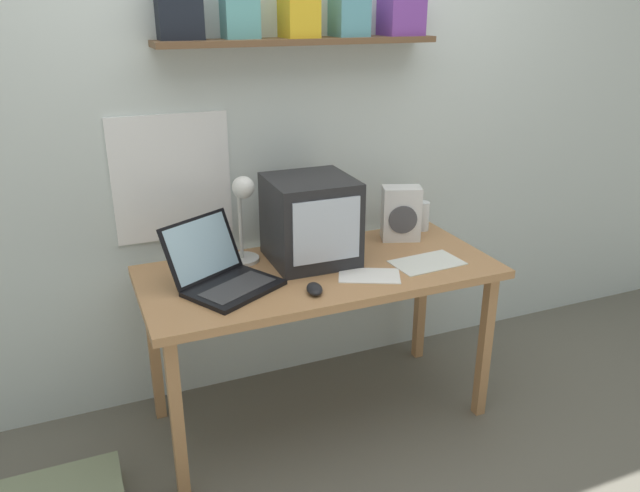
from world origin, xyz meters
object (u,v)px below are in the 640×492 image
object	(u,v)px
corner_desk	(320,283)
desk_lamp	(243,211)
space_heater	(401,214)
juice_glass	(423,217)
computer_mouse	(315,289)
crt_monitor	(311,220)
loose_paper_near_laptop	(427,263)
laptop	(220,270)
open_notebook	(369,276)

from	to	relation	value
corner_desk	desk_lamp	size ratio (longest dim) A/B	3.82
desk_lamp	space_heater	xyz separation A→B (m)	(0.75, 0.01, -0.11)
juice_glass	computer_mouse	world-z (taller)	juice_glass
corner_desk	juice_glass	distance (m)	0.70
corner_desk	crt_monitor	size ratio (longest dim) A/B	4.09
desk_lamp	loose_paper_near_laptop	world-z (taller)	desk_lamp
laptop	space_heater	xyz separation A→B (m)	(0.90, 0.18, 0.06)
loose_paper_near_laptop	computer_mouse	bearing A→B (deg)	-171.28
laptop	desk_lamp	bearing A→B (deg)	19.97
space_heater	open_notebook	size ratio (longest dim) A/B	0.88
laptop	juice_glass	xyz separation A→B (m)	(1.06, 0.25, 0.00)
corner_desk	space_heater	xyz separation A→B (m)	(0.48, 0.17, 0.19)
crt_monitor	laptop	size ratio (longest dim) A/B	0.77
crt_monitor	laptop	world-z (taller)	crt_monitor
corner_desk	crt_monitor	bearing A→B (deg)	88.11
corner_desk	juice_glass	size ratio (longest dim) A/B	10.50
computer_mouse	open_notebook	world-z (taller)	computer_mouse
computer_mouse	loose_paper_near_laptop	xyz separation A→B (m)	(0.55, 0.08, -0.01)
juice_glass	loose_paper_near_laptop	world-z (taller)	juice_glass
crt_monitor	corner_desk	bearing A→B (deg)	-90.94
loose_paper_near_laptop	space_heater	bearing A→B (deg)	83.21
desk_lamp	open_notebook	distance (m)	0.58
juice_glass	loose_paper_near_laptop	xyz separation A→B (m)	(-0.20, -0.37, -0.06)
corner_desk	loose_paper_near_laptop	size ratio (longest dim) A/B	4.82
desk_lamp	open_notebook	xyz separation A→B (m)	(0.43, -0.32, -0.23)
desk_lamp	space_heater	size ratio (longest dim) A/B	1.53
laptop	computer_mouse	distance (m)	0.38
juice_glass	computer_mouse	xyz separation A→B (m)	(-0.75, -0.45, -0.05)
juice_glass	computer_mouse	bearing A→B (deg)	-148.85
laptop	open_notebook	size ratio (longest dim) A/B	1.63
laptop	loose_paper_near_laptop	distance (m)	0.87
crt_monitor	space_heater	size ratio (longest dim) A/B	1.43
desk_lamp	crt_monitor	bearing A→B (deg)	-17.25
crt_monitor	desk_lamp	size ratio (longest dim) A/B	0.93
corner_desk	space_heater	size ratio (longest dim) A/B	5.86
space_heater	open_notebook	distance (m)	0.47
laptop	space_heater	world-z (taller)	space_heater
laptop	loose_paper_near_laptop	xyz separation A→B (m)	(0.86, -0.12, -0.06)
juice_glass	open_notebook	distance (m)	0.63
space_heater	computer_mouse	bearing A→B (deg)	-127.21
loose_paper_near_laptop	juice_glass	bearing A→B (deg)	61.82
corner_desk	open_notebook	world-z (taller)	open_notebook
space_heater	computer_mouse	xyz separation A→B (m)	(-0.59, -0.38, -0.11)
crt_monitor	open_notebook	world-z (taller)	crt_monitor
laptop	space_heater	bearing A→B (deg)	-17.97
juice_glass	computer_mouse	distance (m)	0.87
space_heater	loose_paper_near_laptop	distance (m)	0.32
crt_monitor	open_notebook	bearing A→B (deg)	-58.29
space_heater	loose_paper_near_laptop	bearing A→B (deg)	-77.07
open_notebook	desk_lamp	bearing A→B (deg)	143.39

